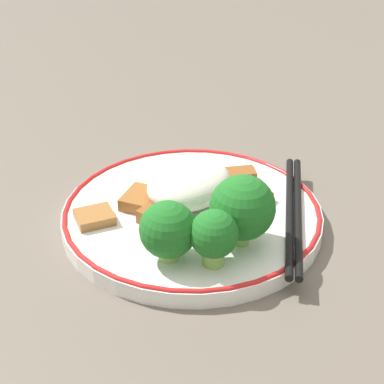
{
  "coord_description": "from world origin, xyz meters",
  "views": [
    {
      "loc": [
        -0.39,
        -0.34,
        0.35
      ],
      "look_at": [
        0.0,
        0.0,
        0.04
      ],
      "focal_mm": 60.0,
      "sensor_mm": 36.0,
      "label": 1
    }
  ],
  "objects_px": {
    "broccoli_back_left": "(168,230)",
    "chopsticks": "(294,212)",
    "plate": "(192,215)",
    "broccoli_back_center": "(214,235)",
    "broccoli_back_right": "(243,208)"
  },
  "relations": [
    {
      "from": "broccoli_back_left",
      "to": "chopsticks",
      "type": "height_order",
      "value": "broccoli_back_left"
    },
    {
      "from": "plate",
      "to": "broccoli_back_left",
      "type": "relative_size",
      "value": 4.6
    },
    {
      "from": "broccoli_back_center",
      "to": "chopsticks",
      "type": "bearing_deg",
      "value": -4.73
    },
    {
      "from": "broccoli_back_right",
      "to": "chopsticks",
      "type": "relative_size",
      "value": 0.38
    },
    {
      "from": "broccoli_back_center",
      "to": "chopsticks",
      "type": "distance_m",
      "value": 0.11
    },
    {
      "from": "broccoli_back_center",
      "to": "broccoli_back_right",
      "type": "relative_size",
      "value": 0.78
    },
    {
      "from": "broccoli_back_right",
      "to": "plate",
      "type": "bearing_deg",
      "value": 80.73
    },
    {
      "from": "plate",
      "to": "broccoli_back_right",
      "type": "xyz_separation_m",
      "value": [
        -0.01,
        -0.07,
        0.04
      ]
    },
    {
      "from": "broccoli_back_right",
      "to": "chopsticks",
      "type": "bearing_deg",
      "value": -8.62
    },
    {
      "from": "broccoli_back_left",
      "to": "chopsticks",
      "type": "distance_m",
      "value": 0.14
    },
    {
      "from": "broccoli_back_center",
      "to": "broccoli_back_left",
      "type": "bearing_deg",
      "value": 120.06
    },
    {
      "from": "broccoli_back_center",
      "to": "broccoli_back_right",
      "type": "height_order",
      "value": "broccoli_back_right"
    },
    {
      "from": "broccoli_back_right",
      "to": "broccoli_back_center",
      "type": "bearing_deg",
      "value": -178.0
    },
    {
      "from": "plate",
      "to": "chopsticks",
      "type": "height_order",
      "value": "chopsticks"
    },
    {
      "from": "broccoli_back_center",
      "to": "chopsticks",
      "type": "height_order",
      "value": "broccoli_back_center"
    }
  ]
}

